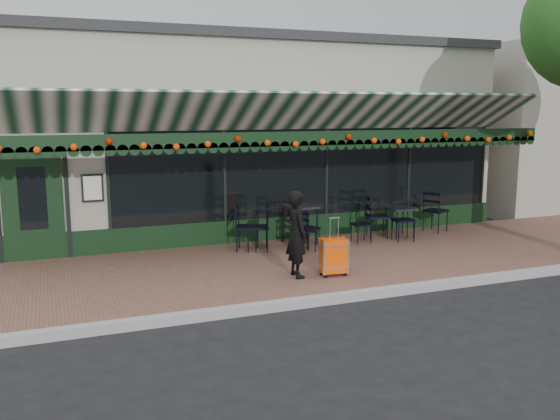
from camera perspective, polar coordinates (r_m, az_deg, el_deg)
name	(u,v)px	position (r m, az deg, el deg)	size (l,w,h in m)	color
ground	(354,299)	(9.76, 7.12, -8.46)	(80.00, 80.00, 0.00)	black
sidewalk	(304,264)	(11.46, 2.35, -5.25)	(18.00, 4.00, 0.15)	brown
curb	(356,296)	(9.67, 7.36, -8.17)	(18.00, 0.16, 0.15)	#9E9E99
restaurant_building	(220,137)	(16.60, -5.78, 7.03)	(12.00, 9.60, 4.50)	#A39E8E
woman	(297,234)	(10.20, 1.65, -2.32)	(0.55, 0.36, 1.51)	black
suitcase	(334,256)	(10.38, 5.19, -4.47)	(0.47, 0.29, 1.03)	#FD4F08
cafe_table_a	(400,211)	(13.69, 11.49, -0.06)	(0.55, 0.55, 0.67)	black
cafe_table_b	(300,209)	(12.77, 1.94, 0.07)	(0.67, 0.67, 0.83)	black
chair_a_left	(361,225)	(13.01, 7.83, -1.41)	(0.39, 0.39, 0.79)	black
chair_a_right	(377,217)	(13.57, 9.34, -0.65)	(0.47, 0.47, 0.95)	black
chair_a_front	(403,221)	(13.34, 11.79, -1.01)	(0.45, 0.45, 0.90)	black
chair_a_extra	(436,211)	(14.52, 14.75, -0.10)	(0.49, 0.49, 0.98)	black
chair_b_left	(257,228)	(12.16, -2.19, -1.73)	(0.47, 0.47, 0.95)	black
chair_b_right	(308,229)	(12.46, 2.75, -1.80)	(0.40, 0.40, 0.80)	black
chair_b_front	(304,231)	(12.09, 2.32, -2.05)	(0.42, 0.42, 0.84)	black
chair_solo	(247,228)	(12.17, -3.17, -1.70)	(0.48, 0.48, 0.95)	black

